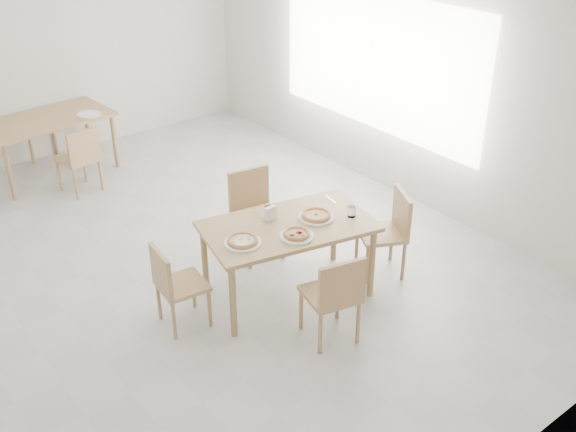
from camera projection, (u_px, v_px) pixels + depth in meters
room at (375, 62)px, 7.80m from camera, size 7.28×7.00×7.00m
main_table at (288, 232)px, 6.02m from camera, size 1.65×1.16×0.75m
chair_south at (335, 293)px, 5.51m from camera, size 0.50×0.50×0.85m
chair_north at (254, 207)px, 6.77m from camera, size 0.50×0.50×0.89m
chair_west at (174, 282)px, 5.71m from camera, size 0.43×0.43×0.79m
chair_east at (390, 227)px, 6.45m from camera, size 0.57×0.57×0.85m
plate_margherita at (316, 217)px, 6.07m from camera, size 0.32×0.32×0.02m
plate_mushroom at (243, 243)px, 5.69m from camera, size 0.32×0.32×0.02m
plate_pepperoni at (297, 236)px, 5.78m from camera, size 0.30×0.30×0.02m
pizza_margherita at (316, 215)px, 6.06m from camera, size 0.34×0.34×0.03m
pizza_mushroom at (243, 240)px, 5.68m from camera, size 0.34×0.34×0.03m
pizza_pepperoni at (297, 234)px, 5.77m from camera, size 0.24×0.24×0.03m
tumbler_a at (352, 212)px, 6.08m from camera, size 0.08×0.08×0.10m
tumbler_b at (268, 212)px, 6.08m from camera, size 0.08×0.08×0.10m
napkin_holder at (270, 214)px, 6.02m from camera, size 0.12×0.06×0.13m
fork_a at (330, 199)px, 6.39m from camera, size 0.05×0.18×0.01m
fork_b at (258, 214)px, 6.14m from camera, size 0.01×0.17×0.01m
second_table at (47, 124)px, 8.34m from camera, size 1.59×0.99×0.75m
chair_back_s at (80, 156)px, 7.96m from camera, size 0.47×0.47×0.82m
chair_back_n at (25, 117)px, 8.92m from camera, size 0.58×0.58×0.92m
plate_empty at (89, 114)px, 8.38m from camera, size 0.28×0.28×0.02m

